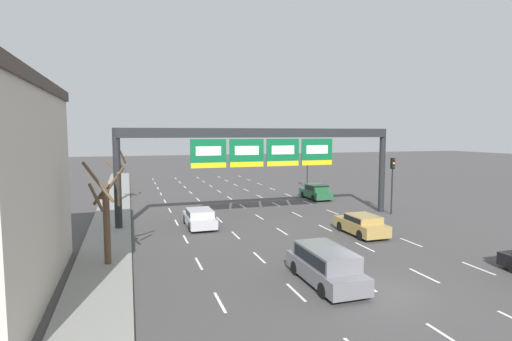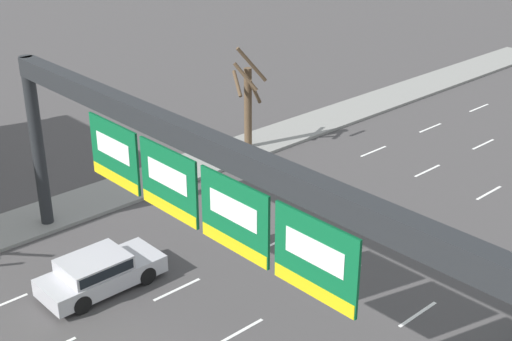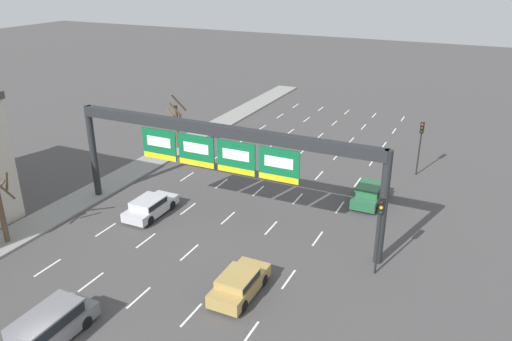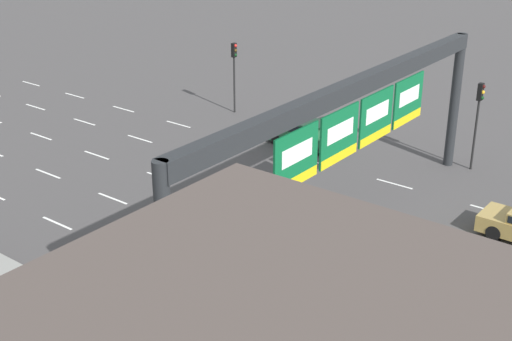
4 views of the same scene
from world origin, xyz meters
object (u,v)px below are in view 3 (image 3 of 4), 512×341
object	(u,v)px
sign_gantry	(218,145)
traffic_light_mid_block	(380,222)
suv_grey	(48,326)
car_green	(369,193)
traffic_light_near_gantry	(421,138)
car_gold	(239,283)
tree_bare_second	(176,122)
car_silver	(150,206)
tree_bare_closest	(0,205)

from	to	relation	value
sign_gantry	traffic_light_mid_block	xyz separation A→B (m)	(10.84, -1.21, -2.40)
suv_grey	car_green	world-z (taller)	suv_grey
car_green	traffic_light_near_gantry	world-z (taller)	traffic_light_near_gantry
sign_gantry	traffic_light_mid_block	bearing A→B (deg)	-6.37
car_green	car_gold	size ratio (longest dim) A/B	1.03
traffic_light_mid_block	tree_bare_second	world-z (taller)	tree_bare_second
car_silver	tree_bare_second	bearing A→B (deg)	115.62
sign_gantry	traffic_light_near_gantry	distance (m)	18.40
sign_gantry	car_silver	distance (m)	7.28
car_gold	suv_grey	bearing A→B (deg)	-132.00
suv_grey	car_silver	xyz separation A→B (m)	(-3.54, 12.55, -0.21)
car_silver	traffic_light_near_gantry	xyz separation A→B (m)	(15.80, 15.66, 2.56)
suv_grey	traffic_light_mid_block	size ratio (longest dim) A/B	1.02
traffic_light_mid_block	tree_bare_second	bearing A→B (deg)	149.92
tree_bare_closest	suv_grey	bearing A→B (deg)	-30.09
sign_gantry	tree_bare_second	world-z (taller)	sign_gantry
suv_grey	tree_bare_second	size ratio (longest dim) A/B	0.88
suv_grey	car_gold	distance (m)	9.50
sign_gantry	tree_bare_closest	world-z (taller)	sign_gantry
car_green	car_gold	distance (m)	14.51
sign_gantry	car_silver	world-z (taller)	sign_gantry
car_silver	tree_bare_second	xyz separation A→B (m)	(-5.92, 12.33, 1.96)
car_green	car_gold	world-z (taller)	car_green
sign_gantry	traffic_light_mid_block	world-z (taller)	sign_gantry
car_gold	traffic_light_mid_block	distance (m)	8.40
traffic_light_near_gantry	traffic_light_mid_block	size ratio (longest dim) A/B	0.97
sign_gantry	car_gold	size ratio (longest dim) A/B	5.26
suv_grey	sign_gantry	bearing A→B (deg)	83.03
car_green	tree_bare_closest	xyz separation A→B (m)	(-19.34, -15.67, 1.90)
car_gold	traffic_light_near_gantry	distance (m)	22.10
suv_grey	tree_bare_closest	distance (m)	11.02
suv_grey	tree_bare_second	xyz separation A→B (m)	(-9.45, 24.88, 1.75)
car_silver	car_gold	xyz separation A→B (m)	(9.89, -5.49, 0.02)
sign_gantry	suv_grey	bearing A→B (deg)	-96.97
tree_bare_closest	tree_bare_second	world-z (taller)	tree_bare_second
suv_grey	traffic_light_near_gantry	size ratio (longest dim) A/B	1.05
suv_grey	car_gold	size ratio (longest dim) A/B	1.15
tree_bare_closest	sign_gantry	bearing A→B (deg)	35.70
tree_bare_closest	car_gold	bearing A→B (deg)	5.82
traffic_light_near_gantry	car_silver	bearing A→B (deg)	-135.27
tree_bare_second	sign_gantry	bearing A→B (deg)	-46.03
car_silver	traffic_light_near_gantry	size ratio (longest dim) A/B	0.95
car_green	tree_bare_second	xyz separation A→B (m)	(-19.38, 3.76, 1.86)
car_green	car_gold	bearing A→B (deg)	-104.27
car_silver	traffic_light_mid_block	bearing A→B (deg)	-1.32
car_gold	tree_bare_closest	size ratio (longest dim) A/B	0.79
sign_gantry	car_green	xyz separation A→B (m)	(8.30, 7.73, -4.95)
car_green	traffic_light_near_gantry	xyz separation A→B (m)	(2.33, 7.08, 2.47)
traffic_light_near_gantry	traffic_light_mid_block	xyz separation A→B (m)	(0.21, -16.03, 0.09)
traffic_light_mid_block	suv_grey	bearing A→B (deg)	-135.70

